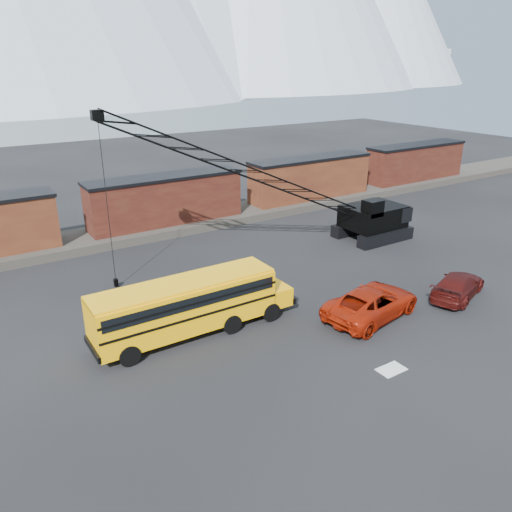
{
  "coord_description": "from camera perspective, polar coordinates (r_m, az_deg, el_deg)",
  "views": [
    {
      "loc": [
        -16.16,
        -17.74,
        14.02
      ],
      "look_at": [
        -0.99,
        5.88,
        3.0
      ],
      "focal_mm": 35.0,
      "sensor_mm": 36.0,
      "label": 1
    }
  ],
  "objects": [
    {
      "name": "crawler_crane",
      "position": [
        35.88,
        0.37,
        9.12
      ],
      "size": [
        24.71,
        4.49,
        11.57
      ],
      "color": "black",
      "rests_on": "ground"
    },
    {
      "name": "maroon_suv",
      "position": [
        34.03,
        22.06,
        -3.14
      ],
      "size": [
        5.75,
        3.8,
        1.55
      ],
      "primitive_type": "imported",
      "rotation": [
        0.0,
        0.0,
        1.91
      ],
      "color": "#3C0C0A",
      "rests_on": "ground"
    },
    {
      "name": "school_bus",
      "position": [
        27.21,
        -7.46,
        -5.46
      ],
      "size": [
        11.65,
        2.65,
        3.19
      ],
      "color": "#FFAC05",
      "rests_on": "ground"
    },
    {
      "name": "boxcar_east_far",
      "position": [
        63.45,
        17.76,
        10.21
      ],
      "size": [
        13.7,
        3.1,
        4.17
      ],
      "color": "#4B2115",
      "rests_on": "gravel_berm"
    },
    {
      "name": "boxcar_mid",
      "position": [
        44.35,
        -10.29,
        6.38
      ],
      "size": [
        13.7,
        3.1,
        4.17
      ],
      "color": "#4B2115",
      "rests_on": "gravel_berm"
    },
    {
      "name": "boxcar_east_near",
      "position": [
        52.35,
        6.2,
        8.89
      ],
      "size": [
        13.7,
        3.1,
        4.17
      ],
      "color": "#421B12",
      "rests_on": "gravel_berm"
    },
    {
      "name": "gravel_berm",
      "position": [
        45.02,
        -10.09,
        3.42
      ],
      "size": [
        120.0,
        5.0,
        0.7
      ],
      "primitive_type": "cube",
      "color": "#47413A",
      "rests_on": "ground"
    },
    {
      "name": "snow_patch",
      "position": [
        25.74,
        15.21,
        -12.4
      ],
      "size": [
        1.4,
        0.9,
        0.02
      ],
      "primitive_type": "cube",
      "color": "silver",
      "rests_on": "ground"
    },
    {
      "name": "ground",
      "position": [
        27.79,
        8.41,
        -9.12
      ],
      "size": [
        160.0,
        160.0,
        0.0
      ],
      "primitive_type": "plane",
      "color": "black",
      "rests_on": "ground"
    },
    {
      "name": "red_pickup",
      "position": [
        29.88,
        13.09,
        -5.2
      ],
      "size": [
        6.98,
        4.14,
        1.82
      ],
      "primitive_type": "imported",
      "rotation": [
        0.0,
        0.0,
        1.75
      ],
      "color": "#9A1A07",
      "rests_on": "ground"
    }
  ]
}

